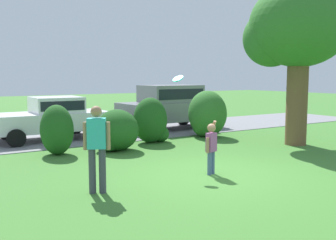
{
  "coord_description": "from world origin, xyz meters",
  "views": [
    {
      "loc": [
        -5.86,
        -7.05,
        2.32
      ],
      "look_at": [
        -0.07,
        2.06,
        1.1
      ],
      "focal_mm": 41.91,
      "sensor_mm": 36.0,
      "label": 1
    }
  ],
  "objects": [
    {
      "name": "shrub_centre",
      "position": [
        0.89,
        4.65,
        0.74
      ],
      "size": [
        1.32,
        1.06,
        1.57
      ],
      "color": "#1E511C",
      "rests_on": "ground"
    },
    {
      "name": "frisbee",
      "position": [
        -0.47,
        0.97,
        2.25
      ],
      "size": [
        0.27,
        0.28,
        0.19
      ],
      "color": "#1EB7B2"
    },
    {
      "name": "parked_sedan",
      "position": [
        -1.88,
        7.13,
        0.85
      ],
      "size": [
        4.41,
        2.11,
        1.56
      ],
      "color": "white",
      "rests_on": "ground"
    },
    {
      "name": "driveway_strip",
      "position": [
        0.0,
        7.35,
        0.01
      ],
      "size": [
        28.0,
        4.4,
        0.02
      ],
      "primitive_type": "cube",
      "color": "slate",
      "rests_on": "ground"
    },
    {
      "name": "adult_onlooker",
      "position": [
        -2.97,
        0.11,
        0.98
      ],
      "size": [
        0.48,
        0.36,
        1.74
      ],
      "color": "#3F3F4C",
      "rests_on": "ground"
    },
    {
      "name": "ground_plane",
      "position": [
        0.0,
        0.0,
        0.0
      ],
      "size": [
        80.0,
        80.0,
        0.0
      ],
      "primitive_type": "plane",
      "color": "#3D752D"
    },
    {
      "name": "shrub_centre_left",
      "position": [
        -0.77,
        3.99,
        0.6
      ],
      "size": [
        1.41,
        1.45,
        1.29
      ],
      "color": "#1E511C",
      "rests_on": "ground"
    },
    {
      "name": "shrub_centre_right",
      "position": [
        3.38,
        4.71,
        0.81
      ],
      "size": [
        1.39,
        1.61,
        1.76
      ],
      "color": "#33702B",
      "rests_on": "ground"
    },
    {
      "name": "shrub_near_tree",
      "position": [
        -2.5,
        4.34,
        0.74
      ],
      "size": [
        0.96,
        1.11,
        1.48
      ],
      "color": "#1E511C",
      "rests_on": "ground"
    },
    {
      "name": "child_thrower",
      "position": [
        -0.13,
        0.06,
        0.72
      ],
      "size": [
        0.4,
        0.36,
        1.29
      ],
      "color": "#4C608C",
      "rests_on": "ground"
    },
    {
      "name": "oak_tree_large",
      "position": [
        4.84,
        1.83,
        3.81
      ],
      "size": [
        3.36,
        3.4,
        5.4
      ],
      "color": "brown",
      "rests_on": "ground"
    },
    {
      "name": "parked_suv",
      "position": [
        3.3,
        7.15,
        1.08
      ],
      "size": [
        4.76,
        2.23,
        1.92
      ],
      "color": "gray",
      "rests_on": "ground"
    }
  ]
}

